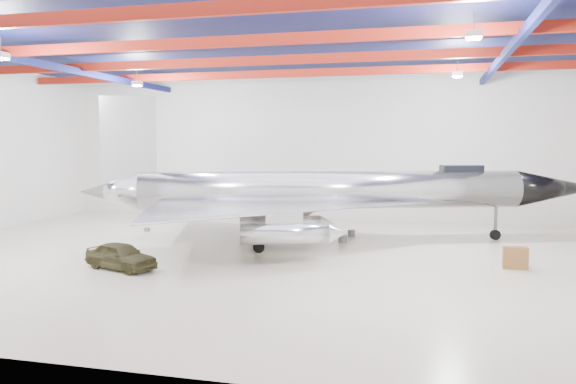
# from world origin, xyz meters

# --- Properties ---
(floor) EXTENTS (40.00, 40.00, 0.00)m
(floor) POSITION_xyz_m (0.00, 0.00, 0.00)
(floor) COLOR beige
(floor) RESTS_ON ground
(wall_back) EXTENTS (40.00, 0.00, 40.00)m
(wall_back) POSITION_xyz_m (0.00, 15.00, 5.50)
(wall_back) COLOR silver
(wall_back) RESTS_ON floor
(ceiling) EXTENTS (40.00, 40.00, 0.00)m
(ceiling) POSITION_xyz_m (0.00, 0.00, 11.00)
(ceiling) COLOR #0A0F38
(ceiling) RESTS_ON wall_back
(ceiling_structure) EXTENTS (39.50, 29.50, 1.08)m
(ceiling_structure) POSITION_xyz_m (0.00, 0.00, 10.32)
(ceiling_structure) COLOR maroon
(ceiling_structure) RESTS_ON ceiling
(jet_aircraft) EXTENTS (29.92, 22.46, 8.44)m
(jet_aircraft) POSITION_xyz_m (3.06, 4.74, 2.77)
(jet_aircraft) COLOR silver
(jet_aircraft) RESTS_ON floor
(jeep) EXTENTS (3.97, 2.58, 1.26)m
(jeep) POSITION_xyz_m (-5.18, -4.56, 0.63)
(jeep) COLOR #38351C
(jeep) RESTS_ON floor
(desk) EXTENTS (1.12, 0.57, 1.02)m
(desk) POSITION_xyz_m (12.52, 0.01, 0.51)
(desk) COLOR brown
(desk) RESTS_ON floor
(toolbox_red) EXTENTS (0.53, 0.46, 0.32)m
(toolbox_red) POSITION_xyz_m (-2.49, 6.90, 0.16)
(toolbox_red) COLOR maroon
(toolbox_red) RESTS_ON floor
(engine_drum) EXTENTS (0.66, 0.66, 0.47)m
(engine_drum) POSITION_xyz_m (3.73, 4.87, 0.23)
(engine_drum) COLOR #59595B
(engine_drum) RESTS_ON floor
(parts_bin) EXTENTS (0.65, 0.53, 0.44)m
(parts_bin) POSITION_xyz_m (1.68, 8.15, 0.22)
(parts_bin) COLOR olive
(parts_bin) RESTS_ON floor
(crate_small) EXTENTS (0.40, 0.35, 0.24)m
(crate_small) POSITION_xyz_m (-9.47, 5.92, 0.12)
(crate_small) COLOR #59595B
(crate_small) RESTS_ON floor
(tool_chest) EXTENTS (0.47, 0.47, 0.39)m
(tool_chest) POSITION_xyz_m (3.64, 5.12, 0.19)
(tool_chest) COLOR maroon
(tool_chest) RESTS_ON floor
(oil_barrel) EXTENTS (0.59, 0.53, 0.35)m
(oil_barrel) POSITION_xyz_m (-1.13, 5.86, 0.17)
(oil_barrel) COLOR olive
(oil_barrel) RESTS_ON floor
(spares_box) EXTENTS (0.55, 0.55, 0.41)m
(spares_box) POSITION_xyz_m (3.93, 7.21, 0.21)
(spares_box) COLOR #59595B
(spares_box) RESTS_ON floor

